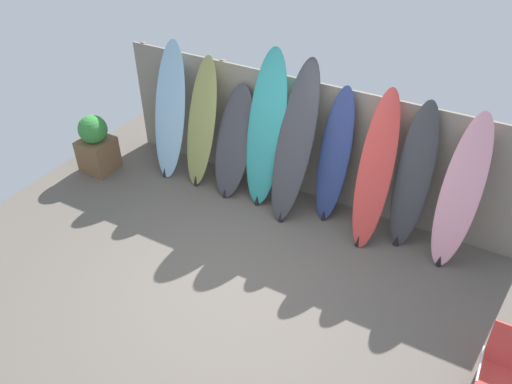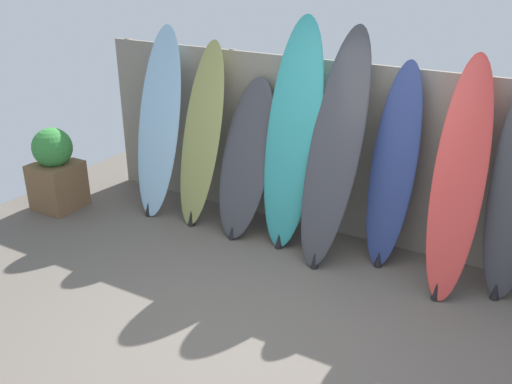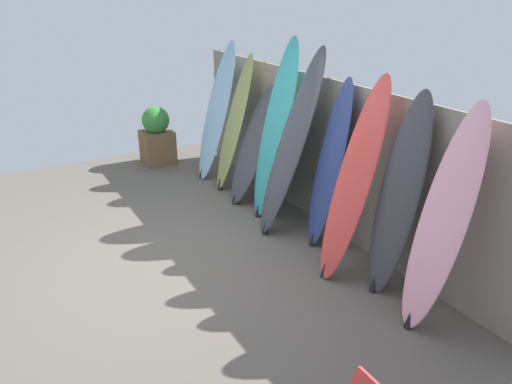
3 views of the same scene
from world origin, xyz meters
TOP-DOWN VIEW (x-y plane):
  - ground at (0.00, 0.00)m, footprint 7.68×7.68m
  - fence_back at (-0.00, 2.01)m, footprint 6.08×0.11m
  - surfboard_skyblue_0 at (-2.13, 1.58)m, footprint 0.59×0.75m
  - surfboard_olive_1 at (-1.57, 1.58)m, footprint 0.53×0.63m
  - surfboard_charcoal_2 at (-1.02, 1.59)m, footprint 0.56×0.71m
  - surfboard_teal_3 at (-0.51, 1.61)m, footprint 0.58×0.61m
  - surfboard_charcoal_4 at (-0.04, 1.54)m, footprint 0.57×0.86m
  - surfboard_navy_5 at (0.48, 1.70)m, footprint 0.45×0.46m
  - surfboard_red_6 at (1.09, 1.53)m, footprint 0.50×0.75m
  - surfboard_charcoal_7 at (1.53, 1.70)m, footprint 0.49×0.53m
  - surfboard_pink_8 at (2.11, 1.63)m, footprint 0.46×0.58m
  - planter_box at (-3.17, 0.97)m, footprint 0.48×0.50m

SIDE VIEW (x-z plane):
  - ground at x=0.00m, z-range 0.00..0.00m
  - planter_box at x=-3.17m, z-range -0.02..0.93m
  - surfboard_charcoal_2 at x=-1.02m, z-range -0.01..1.59m
  - fence_back at x=0.00m, z-range 0.00..1.80m
  - surfboard_navy_5 at x=0.48m, z-range -0.02..1.89m
  - surfboard_olive_1 at x=-1.57m, z-range -0.02..1.91m
  - surfboard_charcoal_7 at x=1.53m, z-range -0.01..1.94m
  - surfboard_pink_8 at x=2.11m, z-range -0.01..1.96m
  - surfboard_red_6 at x=1.09m, z-range -0.02..2.00m
  - surfboard_skyblue_0 at x=-2.13m, z-range -0.01..2.02m
  - surfboard_charcoal_4 at x=-0.04m, z-range -0.01..2.17m
  - surfboard_teal_3 at x=-0.51m, z-range -0.01..2.23m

